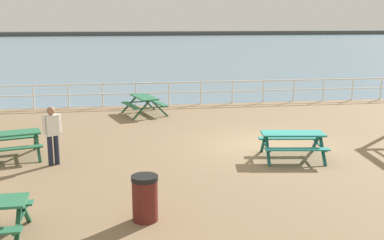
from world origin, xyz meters
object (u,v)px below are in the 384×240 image
at_px(picnic_table_far_left, 293,139).
at_px(litter_bin, 145,198).
at_px(picnic_table_mid_centre, 144,101).
at_px(visitor, 52,132).
at_px(picnic_table_near_left, 8,139).

xyz_separation_m(picnic_table_far_left, litter_bin, (-4.48, -3.70, -0.10)).
xyz_separation_m(picnic_table_mid_centre, litter_bin, (-0.55, -10.81, -0.10)).
bearing_deg(visitor, picnic_table_mid_centre, -50.60).
bearing_deg(picnic_table_near_left, litter_bin, -67.86).
distance_m(picnic_table_near_left, picnic_table_far_left, 8.28).
bearing_deg(litter_bin, visitor, 119.51).
relative_size(picnic_table_mid_centre, litter_bin, 2.26).
bearing_deg(litter_bin, picnic_table_mid_centre, 87.10).
bearing_deg(visitor, picnic_table_near_left, 32.47).
xyz_separation_m(picnic_table_mid_centre, picnic_table_far_left, (3.94, -7.11, 0.00)).
bearing_deg(picnic_table_mid_centre, picnic_table_near_left, 128.06).
relative_size(visitor, litter_bin, 1.75).
height_order(picnic_table_near_left, picnic_table_far_left, same).
relative_size(picnic_table_far_left, visitor, 1.20).
xyz_separation_m(picnic_table_far_left, visitor, (-6.81, 0.41, 0.36)).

